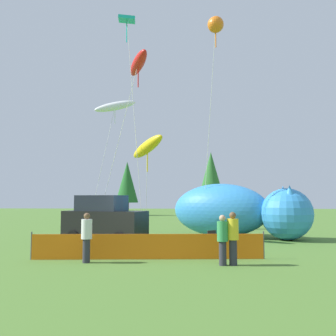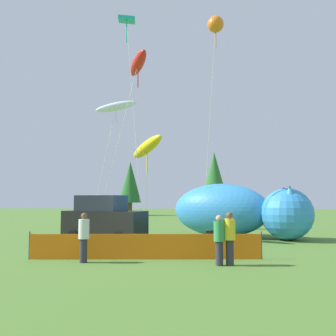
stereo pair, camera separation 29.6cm
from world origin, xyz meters
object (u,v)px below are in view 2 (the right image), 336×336
at_px(inflatable_cat, 236,212).
at_px(kite_teal_diamond, 127,25).
at_px(parked_car, 104,219).
at_px(kite_yellow_hero, 147,147).
at_px(kite_white_ghost, 116,107).
at_px(spectator_in_grey_shirt, 84,235).
at_px(spectator_in_blue_shirt, 219,238).
at_px(spectator_in_red_shirt, 230,236).
at_px(kite_orange_flower, 216,25).
at_px(folding_chair, 208,239).
at_px(kite_red_lizard, 138,64).

bearing_deg(inflatable_cat, kite_teal_diamond, -136.52).
relative_size(parked_car, kite_yellow_hero, 0.79).
distance_m(parked_car, kite_white_ghost, 11.01).
bearing_deg(spectator_in_grey_shirt, spectator_in_blue_shirt, -3.18).
relative_size(spectator_in_red_shirt, spectator_in_grey_shirt, 1.03).
relative_size(spectator_in_grey_shirt, kite_orange_flower, 0.14).
distance_m(spectator_in_blue_shirt, kite_yellow_hero, 8.32).
distance_m(folding_chair, kite_teal_diamond, 12.58).
bearing_deg(inflatable_cat, spectator_in_grey_shirt, -99.06).
xyz_separation_m(parked_car, kite_yellow_hero, (2.10, 0.50, 3.71)).
bearing_deg(spectator_in_blue_shirt, spectator_in_grey_shirt, 176.82).
distance_m(spectator_in_grey_shirt, kite_teal_diamond, 12.71).
xyz_separation_m(spectator_in_grey_shirt, kite_white_ghost, (-1.80, 13.62, 7.90)).
bearing_deg(kite_yellow_hero, parked_car, -166.76).
bearing_deg(folding_chair, spectator_in_blue_shirt, 142.50).
relative_size(kite_orange_flower, kite_red_lizard, 1.25).
bearing_deg(kite_white_ghost, spectator_in_red_shirt, -63.91).
bearing_deg(kite_yellow_hero, kite_teal_diamond, 158.67).
relative_size(kite_white_ghost, kite_yellow_hero, 1.71).
bearing_deg(folding_chair, kite_white_ghost, -13.54).
bearing_deg(kite_yellow_hero, folding_chair, -50.82).
relative_size(spectator_in_red_shirt, kite_white_ghost, 0.18).
distance_m(inflatable_cat, kite_yellow_hero, 6.31).
height_order(inflatable_cat, kite_red_lizard, kite_red_lizard).
distance_m(inflatable_cat, kite_orange_flower, 10.49).
bearing_deg(kite_red_lizard, kite_orange_flower, 12.46).
distance_m(parked_car, kite_teal_diamond, 10.62).
xyz_separation_m(folding_chair, kite_white_ghost, (-6.15, 10.94, 8.30)).
relative_size(folding_chair, inflatable_cat, 0.11).
bearing_deg(spectator_in_blue_shirt, folding_chair, 95.38).
bearing_deg(kite_red_lizard, spectator_in_blue_shirt, -60.60).
relative_size(spectator_in_blue_shirt, kite_white_ghost, 0.17).
xyz_separation_m(spectator_in_blue_shirt, kite_white_ghost, (-6.43, 13.88, 7.93)).
height_order(spectator_in_red_shirt, kite_orange_flower, kite_orange_flower).
xyz_separation_m(spectator_in_red_shirt, kite_yellow_hero, (-3.58, 6.53, 3.89)).
height_order(spectator_in_blue_shirt, kite_red_lizard, kite_red_lizard).
relative_size(kite_white_ghost, kite_orange_flower, 0.78).
bearing_deg(spectator_in_grey_shirt, folding_chair, 31.66).
bearing_deg(kite_red_lizard, parked_car, -159.04).
distance_m(kite_yellow_hero, kite_orange_flower, 7.89).
xyz_separation_m(parked_car, kite_orange_flower, (5.77, 1.53, 10.63)).
xyz_separation_m(folding_chair, inflatable_cat, (1.82, 5.91, 0.87)).
bearing_deg(inflatable_cat, folding_chair, -80.48).
xyz_separation_m(inflatable_cat, kite_teal_diamond, (-5.97, -1.81, 10.27)).
distance_m(spectator_in_grey_shirt, kite_yellow_hero, 7.56).
bearing_deg(kite_teal_diamond, spectator_in_grey_shirt, -91.69).
relative_size(inflatable_cat, spectator_in_blue_shirt, 4.82).
bearing_deg(kite_white_ghost, inflatable_cat, -32.27).
height_order(spectator_in_blue_shirt, kite_white_ghost, kite_white_ghost).
bearing_deg(parked_car, kite_yellow_hero, 31.23).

